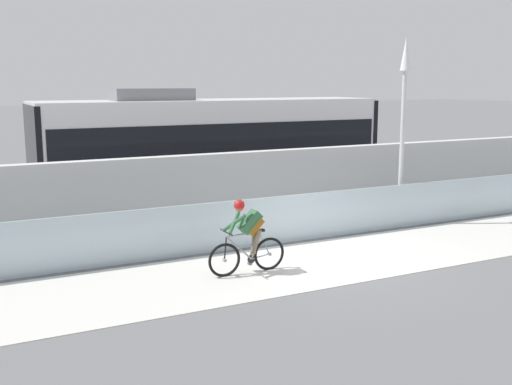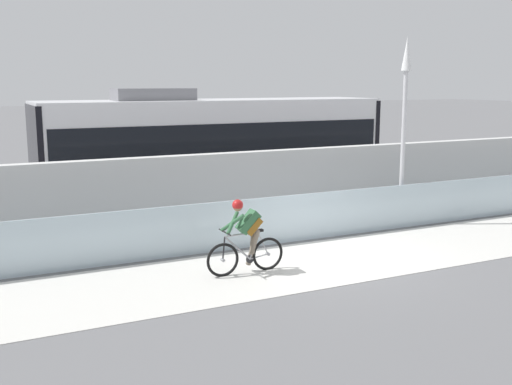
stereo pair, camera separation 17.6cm
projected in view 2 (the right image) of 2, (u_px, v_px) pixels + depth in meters
ground_plane at (332, 260)px, 13.92m from camera, size 200.00×200.00×0.00m
bike_path_deck at (332, 260)px, 13.92m from camera, size 32.00×3.20×0.01m
glass_parapet at (292, 219)px, 15.45m from camera, size 32.00×0.05×1.20m
concrete_barrier_wall at (260, 189)px, 16.96m from camera, size 32.00×0.36×2.13m
tram_rail_near at (225, 210)px, 19.34m from camera, size 32.00×0.08×0.01m
tram_rail_far at (208, 202)px, 20.61m from camera, size 32.00×0.08×0.01m
tram at (215, 149)px, 19.62m from camera, size 11.06×2.54×3.81m
cyclist_on_bike at (246, 237)px, 12.85m from camera, size 1.77×0.58×1.61m
lamp_post_antenna at (405, 108)px, 16.83m from camera, size 0.28×0.28×5.20m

